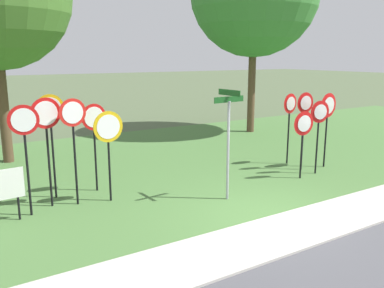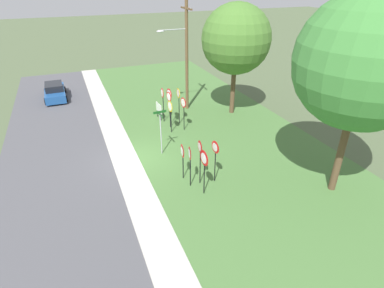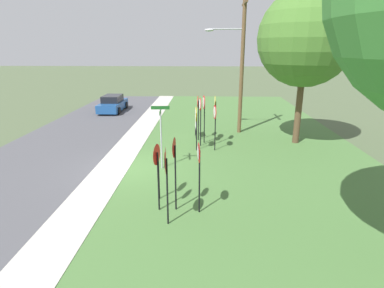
{
  "view_description": "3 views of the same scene",
  "coord_description": "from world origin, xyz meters",
  "px_view_note": "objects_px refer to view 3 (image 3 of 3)",
  "views": [
    {
      "loc": [
        -6.28,
        -6.65,
        3.77
      ],
      "look_at": [
        0.2,
        3.69,
        1.11
      ],
      "focal_mm": 37.9,
      "sensor_mm": 36.0,
      "label": 1
    },
    {
      "loc": [
        16.6,
        -3.12,
        10.04
      ],
      "look_at": [
        1.24,
        3.06,
        1.05
      ],
      "focal_mm": 29.31,
      "sensor_mm": 36.0,
      "label": 2
    },
    {
      "loc": [
        13.38,
        3.42,
        5.41
      ],
      "look_at": [
        0.83,
        2.94,
        1.49
      ],
      "focal_mm": 29.23,
      "sensor_mm": 36.0,
      "label": 3
    }
  ],
  "objects_px": {
    "stop_sign_near_left": "(215,118)",
    "stop_sign_far_left": "(196,119)",
    "stop_sign_far_center": "(215,109)",
    "parked_hatchback_near": "(113,104)",
    "yield_sign_near_right": "(157,159)",
    "stop_sign_near_right": "(200,111)",
    "notice_board": "(196,124)",
    "yield_sign_center": "(199,161)",
    "utility_pole": "(240,57)",
    "yield_sign_far_left": "(174,157)",
    "yield_sign_far_right": "(157,162)",
    "stop_sign_center_tall": "(198,108)",
    "yield_sign_near_left": "(166,168)",
    "stop_sign_far_right": "(204,109)",
    "oak_tree_left": "(306,39)",
    "street_name_post": "(161,132)"
  },
  "relations": [
    {
      "from": "stop_sign_near_left",
      "to": "stop_sign_far_left",
      "type": "xyz_separation_m",
      "value": [
        0.03,
        -0.99,
        -0.06
      ]
    },
    {
      "from": "stop_sign_far_center",
      "to": "parked_hatchback_near",
      "type": "distance_m",
      "value": 12.88
    },
    {
      "from": "stop_sign_far_center",
      "to": "yield_sign_near_right",
      "type": "height_order",
      "value": "stop_sign_far_center"
    },
    {
      "from": "stop_sign_near_right",
      "to": "notice_board",
      "type": "xyz_separation_m",
      "value": [
        -1.83,
        -0.29,
        -1.14
      ]
    },
    {
      "from": "yield_sign_center",
      "to": "utility_pole",
      "type": "height_order",
      "value": "utility_pole"
    },
    {
      "from": "yield_sign_far_left",
      "to": "yield_sign_far_right",
      "type": "height_order",
      "value": "yield_sign_far_left"
    },
    {
      "from": "stop_sign_far_center",
      "to": "stop_sign_center_tall",
      "type": "height_order",
      "value": "stop_sign_far_center"
    },
    {
      "from": "yield_sign_near_left",
      "to": "utility_pole",
      "type": "distance_m",
      "value": 12.09
    },
    {
      "from": "yield_sign_near_left",
      "to": "yield_sign_near_right",
      "type": "relative_size",
      "value": 1.2
    },
    {
      "from": "stop_sign_far_right",
      "to": "yield_sign_far_right",
      "type": "height_order",
      "value": "stop_sign_far_right"
    },
    {
      "from": "stop_sign_near_left",
      "to": "stop_sign_far_center",
      "type": "height_order",
      "value": "stop_sign_far_center"
    },
    {
      "from": "stop_sign_center_tall",
      "to": "yield_sign_near_left",
      "type": "bearing_deg",
      "value": -2.66
    },
    {
      "from": "stop_sign_far_left",
      "to": "oak_tree_left",
      "type": "bearing_deg",
      "value": 101.96
    },
    {
      "from": "stop_sign_far_center",
      "to": "stop_sign_near_right",
      "type": "bearing_deg",
      "value": -66.12
    },
    {
      "from": "yield_sign_far_left",
      "to": "oak_tree_left",
      "type": "distance_m",
      "value": 11.03
    },
    {
      "from": "stop_sign_far_left",
      "to": "notice_board",
      "type": "relative_size",
      "value": 1.9
    },
    {
      "from": "stop_sign_far_right",
      "to": "yield_sign_near_left",
      "type": "xyz_separation_m",
      "value": [
        8.83,
        -1.14,
        -0.12
      ]
    },
    {
      "from": "stop_sign_far_right",
      "to": "yield_sign_center",
      "type": "xyz_separation_m",
      "value": [
        8.06,
        -0.16,
        -0.18
      ]
    },
    {
      "from": "yield_sign_far_right",
      "to": "stop_sign_far_center",
      "type": "bearing_deg",
      "value": 175.0
    },
    {
      "from": "stop_sign_far_right",
      "to": "yield_sign_center",
      "type": "relative_size",
      "value": 1.11
    },
    {
      "from": "street_name_post",
      "to": "parked_hatchback_near",
      "type": "xyz_separation_m",
      "value": [
        -13.33,
        -6.04,
        -1.12
      ]
    },
    {
      "from": "yield_sign_far_left",
      "to": "stop_sign_near_right",
      "type": "bearing_deg",
      "value": 178.36
    },
    {
      "from": "street_name_post",
      "to": "oak_tree_left",
      "type": "relative_size",
      "value": 0.35
    },
    {
      "from": "stop_sign_near_right",
      "to": "yield_sign_near_left",
      "type": "distance_m",
      "value": 8.29
    },
    {
      "from": "stop_sign_far_left",
      "to": "yield_sign_near_left",
      "type": "xyz_separation_m",
      "value": [
        7.42,
        -0.73,
        0.16
      ]
    },
    {
      "from": "stop_sign_far_left",
      "to": "yield_sign_far_left",
      "type": "bearing_deg",
      "value": -8.82
    },
    {
      "from": "yield_sign_near_right",
      "to": "parked_hatchback_near",
      "type": "relative_size",
      "value": 0.49
    },
    {
      "from": "stop_sign_far_left",
      "to": "street_name_post",
      "type": "relative_size",
      "value": 0.82
    },
    {
      "from": "stop_sign_far_right",
      "to": "yield_sign_near_right",
      "type": "relative_size",
      "value": 1.31
    },
    {
      "from": "yield_sign_near_left",
      "to": "street_name_post",
      "type": "bearing_deg",
      "value": -175.65
    },
    {
      "from": "stop_sign_near_left",
      "to": "oak_tree_left",
      "type": "xyz_separation_m",
      "value": [
        -1.62,
        4.81,
        3.99
      ]
    },
    {
      "from": "yield_sign_far_left",
      "to": "utility_pole",
      "type": "bearing_deg",
      "value": 167.47
    },
    {
      "from": "stop_sign_far_center",
      "to": "yield_sign_near_right",
      "type": "distance_m",
      "value": 7.26
    },
    {
      "from": "stop_sign_center_tall",
      "to": "parked_hatchback_near",
      "type": "height_order",
      "value": "stop_sign_center_tall"
    },
    {
      "from": "stop_sign_far_center",
      "to": "stop_sign_center_tall",
      "type": "relative_size",
      "value": 1.05
    },
    {
      "from": "stop_sign_far_left",
      "to": "stop_sign_center_tall",
      "type": "relative_size",
      "value": 0.9
    },
    {
      "from": "stop_sign_center_tall",
      "to": "yield_sign_far_left",
      "type": "bearing_deg",
      "value": -2.01
    },
    {
      "from": "stop_sign_far_left",
      "to": "stop_sign_far_center",
      "type": "height_order",
      "value": "stop_sign_far_center"
    },
    {
      "from": "stop_sign_near_right",
      "to": "parked_hatchback_near",
      "type": "height_order",
      "value": "stop_sign_near_right"
    },
    {
      "from": "stop_sign_near_right",
      "to": "yield_sign_center",
      "type": "height_order",
      "value": "stop_sign_near_right"
    },
    {
      "from": "stop_sign_near_left",
      "to": "yield_sign_far_left",
      "type": "height_order",
      "value": "yield_sign_far_left"
    },
    {
      "from": "stop_sign_far_left",
      "to": "parked_hatchback_near",
      "type": "relative_size",
      "value": 0.55
    },
    {
      "from": "stop_sign_far_center",
      "to": "notice_board",
      "type": "height_order",
      "value": "stop_sign_far_center"
    },
    {
      "from": "street_name_post",
      "to": "utility_pole",
      "type": "distance_m",
      "value": 8.27
    },
    {
      "from": "stop_sign_far_left",
      "to": "yield_sign_far_right",
      "type": "bearing_deg",
      "value": -13.77
    },
    {
      "from": "stop_sign_near_right",
      "to": "yield_sign_center",
      "type": "xyz_separation_m",
      "value": [
        7.46,
        0.04,
        -0.13
      ]
    },
    {
      "from": "yield_sign_far_left",
      "to": "notice_board",
      "type": "xyz_separation_m",
      "value": [
        -9.14,
        0.47,
        -1.08
      ]
    },
    {
      "from": "yield_sign_far_left",
      "to": "utility_pole",
      "type": "distance_m",
      "value": 11.18
    },
    {
      "from": "yield_sign_far_right",
      "to": "notice_board",
      "type": "height_order",
      "value": "yield_sign_far_right"
    },
    {
      "from": "notice_board",
      "to": "parked_hatchback_near",
      "type": "distance_m",
      "value": 10.95
    }
  ]
}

